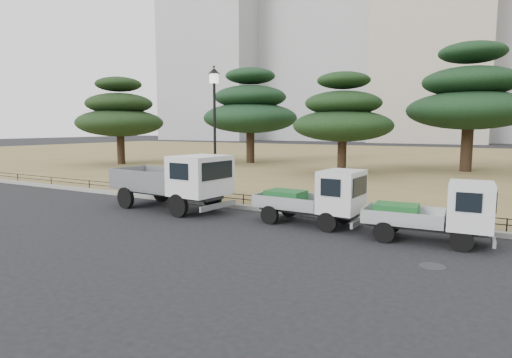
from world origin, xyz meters
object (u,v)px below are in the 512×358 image
Objects in this scene: truck_kei_front at (316,197)px; street_lamp at (214,112)px; truck_kei_rear at (437,212)px; tarp_pile at (148,184)px; truck_large at (175,179)px.

street_lamp is at bearing 166.38° from truck_kei_front.
truck_kei_rear is 13.07m from tarp_pile.
truck_large is 1.44× the size of truck_kei_front.
truck_large is 5.71m from truck_kei_front.
truck_large reaches higher than tarp_pile.
street_lamp is (0.65, 1.76, 2.60)m from truck_large.
truck_large is 1.51× the size of truck_kei_rear.
truck_kei_front is 0.66× the size of street_lamp.
street_lamp reaches higher than tarp_pile.
truck_large is at bearing -110.34° from street_lamp.
tarp_pile is at bearing 166.74° from truck_kei_rear.
truck_large reaches higher than truck_kei_rear.
truck_kei_rear is at bearing -3.11° from truck_kei_front.
truck_kei_rear reaches higher than tarp_pile.
tarp_pile is (-12.87, 2.28, -0.33)m from truck_kei_rear.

